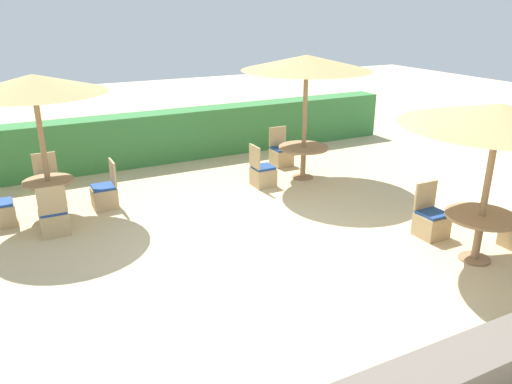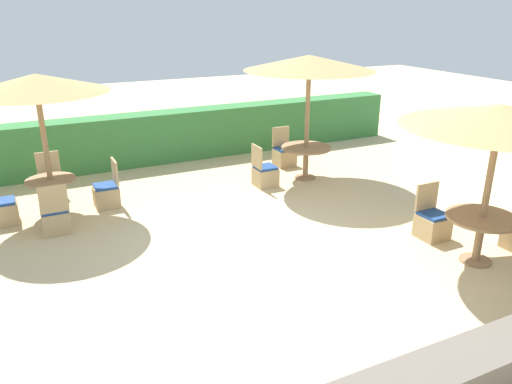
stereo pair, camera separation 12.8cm
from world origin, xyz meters
name	(u,v)px [view 1 (the left image)]	position (x,y,z in m)	size (l,w,h in m)	color
ground_plane	(273,257)	(0.00, 0.00, 0.00)	(40.00, 40.00, 0.00)	#D1BA8C
hedge_row	(162,137)	(0.00, 5.84, 0.62)	(13.00, 0.70, 1.24)	#387A3D
stone_border	(438,382)	(0.00, -3.40, 0.22)	(10.00, 0.56, 0.43)	#6B6056
parasol_back_left	(33,84)	(-2.91, 3.35, 2.45)	(2.51, 2.51, 2.63)	#93704C
round_table_back_left	(49,189)	(-2.91, 3.35, 0.52)	(0.91, 0.91, 0.70)	#93704C
patio_chair_back_left_south	(54,220)	(-2.96, 2.48, 0.26)	(0.46, 0.46, 0.93)	tan
patio_chair_back_left_east	(105,195)	(-1.93, 3.32, 0.26)	(0.46, 0.46, 0.93)	tan
patio_chair_back_left_north	(49,187)	(-2.87, 4.29, 0.26)	(0.46, 0.46, 0.93)	tan
patio_chair_back_left_west	(0,212)	(-3.79, 3.29, 0.26)	(0.46, 0.46, 0.93)	tan
parasol_back_right	(307,63)	(2.46, 3.07, 2.58)	(2.81, 2.81, 2.75)	#93704C
round_table_back_right	(303,153)	(2.46, 3.07, 0.60)	(1.13, 1.13, 0.74)	#93704C
patio_chair_back_right_north	(281,155)	(2.50, 4.14, 0.26)	(0.46, 0.46, 0.93)	tan
patio_chair_back_right_west	(262,174)	(1.39, 3.02, 0.26)	(0.46, 0.46, 0.93)	tan
parasol_front_right	(499,116)	(2.78, -1.49, 2.28)	(2.75, 2.75, 2.45)	#93704C
round_table_front_right	(480,225)	(2.78, -1.49, 0.59)	(1.07, 1.07, 0.75)	#93704C
patio_chair_front_right_north	(431,222)	(2.77, -0.54, 0.26)	(0.46, 0.46, 0.93)	tan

